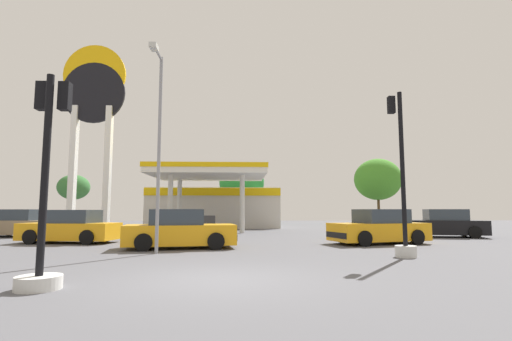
{
  "coord_description": "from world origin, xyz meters",
  "views": [
    {
      "loc": [
        0.53,
        -8.21,
        1.47
      ],
      "look_at": [
        1.44,
        13.58,
        3.77
      ],
      "focal_mm": 26.45,
      "sensor_mm": 36.0,
      "label": 1
    }
  ],
  "objects_px": {
    "car_3": "(71,228)",
    "corner_streetlamp": "(158,132)",
    "car_2": "(443,224)",
    "traffic_signal_1": "(44,213)",
    "car_4": "(22,224)",
    "tree_1": "(242,183)",
    "car_1": "(379,228)",
    "tree_0": "(74,188)",
    "traffic_signal_0": "(403,204)",
    "tree_2": "(378,179)",
    "car_0": "(180,230)",
    "station_pole_sign": "(93,110)"
  },
  "relations": [
    {
      "from": "tree_2",
      "to": "corner_streetlamp",
      "type": "bearing_deg",
      "value": -124.22
    },
    {
      "from": "car_1",
      "to": "tree_0",
      "type": "bearing_deg",
      "value": 135.93
    },
    {
      "from": "car_3",
      "to": "tree_1",
      "type": "relative_size",
      "value": 0.69
    },
    {
      "from": "station_pole_sign",
      "to": "tree_2",
      "type": "distance_m",
      "value": 27.2
    },
    {
      "from": "station_pole_sign",
      "to": "car_0",
      "type": "relative_size",
      "value": 2.98
    },
    {
      "from": "car_1",
      "to": "car_2",
      "type": "relative_size",
      "value": 1.0
    },
    {
      "from": "car_3",
      "to": "tree_2",
      "type": "bearing_deg",
      "value": 42.96
    },
    {
      "from": "car_4",
      "to": "tree_1",
      "type": "relative_size",
      "value": 0.7
    },
    {
      "from": "car_3",
      "to": "corner_streetlamp",
      "type": "distance_m",
      "value": 7.52
    },
    {
      "from": "car_1",
      "to": "traffic_signal_1",
      "type": "xyz_separation_m",
      "value": [
        -9.86,
        -9.1,
        0.73
      ]
    },
    {
      "from": "traffic_signal_1",
      "to": "car_3",
      "type": "bearing_deg",
      "value": 111.08
    },
    {
      "from": "tree_1",
      "to": "tree_2",
      "type": "xyz_separation_m",
      "value": [
        13.87,
        0.47,
        0.42
      ]
    },
    {
      "from": "station_pole_sign",
      "to": "car_1",
      "type": "relative_size",
      "value": 2.92
    },
    {
      "from": "tree_1",
      "to": "tree_2",
      "type": "height_order",
      "value": "tree_2"
    },
    {
      "from": "car_1",
      "to": "tree_1",
      "type": "height_order",
      "value": "tree_1"
    },
    {
      "from": "car_3",
      "to": "traffic_signal_0",
      "type": "xyz_separation_m",
      "value": [
        12.84,
        -5.71,
        0.99
      ]
    },
    {
      "from": "car_2",
      "to": "tree_0",
      "type": "height_order",
      "value": "tree_0"
    },
    {
      "from": "car_3",
      "to": "traffic_signal_1",
      "type": "height_order",
      "value": "traffic_signal_1"
    },
    {
      "from": "traffic_signal_0",
      "to": "car_3",
      "type": "bearing_deg",
      "value": 156.02
    },
    {
      "from": "car_0",
      "to": "tree_0",
      "type": "height_order",
      "value": "tree_0"
    },
    {
      "from": "car_3",
      "to": "car_2",
      "type": "bearing_deg",
      "value": 9.01
    },
    {
      "from": "traffic_signal_1",
      "to": "car_1",
      "type": "bearing_deg",
      "value": 42.73
    },
    {
      "from": "traffic_signal_0",
      "to": "car_2",
      "type": "bearing_deg",
      "value": 55.26
    },
    {
      "from": "traffic_signal_1",
      "to": "corner_streetlamp",
      "type": "distance_m",
      "value": 6.26
    },
    {
      "from": "tree_1",
      "to": "traffic_signal_1",
      "type": "bearing_deg",
      "value": -97.42
    },
    {
      "from": "car_1",
      "to": "tree_0",
      "type": "xyz_separation_m",
      "value": [
        -22.93,
        22.2,
        3.05
      ]
    },
    {
      "from": "car_3",
      "to": "corner_streetlamp",
      "type": "bearing_deg",
      "value": -43.72
    },
    {
      "from": "traffic_signal_0",
      "to": "car_1",
      "type": "bearing_deg",
      "value": 78.76
    },
    {
      "from": "tree_1",
      "to": "tree_2",
      "type": "distance_m",
      "value": 13.88
    },
    {
      "from": "car_2",
      "to": "corner_streetlamp",
      "type": "relative_size",
      "value": 0.65
    },
    {
      "from": "traffic_signal_1",
      "to": "corner_streetlamp",
      "type": "xyz_separation_m",
      "value": [
        0.9,
        5.54,
        2.76
      ]
    },
    {
      "from": "car_1",
      "to": "tree_0",
      "type": "height_order",
      "value": "tree_0"
    },
    {
      "from": "car_4",
      "to": "car_3",
      "type": "bearing_deg",
      "value": -42.68
    },
    {
      "from": "car_2",
      "to": "tree_1",
      "type": "relative_size",
      "value": 0.73
    },
    {
      "from": "car_0",
      "to": "station_pole_sign",
      "type": "bearing_deg",
      "value": 125.13
    },
    {
      "from": "corner_streetlamp",
      "to": "car_4",
      "type": "bearing_deg",
      "value": 136.78
    },
    {
      "from": "car_4",
      "to": "tree_0",
      "type": "xyz_separation_m",
      "value": [
        -4.63,
        16.97,
        3.05
      ]
    },
    {
      "from": "car_0",
      "to": "car_2",
      "type": "height_order",
      "value": "car_2"
    },
    {
      "from": "car_2",
      "to": "traffic_signal_1",
      "type": "bearing_deg",
      "value": -138.71
    },
    {
      "from": "car_2",
      "to": "tree_2",
      "type": "xyz_separation_m",
      "value": [
        2.79,
        17.18,
        3.89
      ]
    },
    {
      "from": "car_0",
      "to": "tree_2",
      "type": "bearing_deg",
      "value": 54.35
    },
    {
      "from": "tree_0",
      "to": "tree_2",
      "type": "relative_size",
      "value": 0.75
    },
    {
      "from": "tree_1",
      "to": "car_0",
      "type": "bearing_deg",
      "value": -96.35
    },
    {
      "from": "traffic_signal_1",
      "to": "tree_0",
      "type": "relative_size",
      "value": 0.82
    },
    {
      "from": "traffic_signal_1",
      "to": "tree_1",
      "type": "distance_m",
      "value": 30.23
    },
    {
      "from": "car_0",
      "to": "car_2",
      "type": "relative_size",
      "value": 0.98
    },
    {
      "from": "station_pole_sign",
      "to": "car_4",
      "type": "distance_m",
      "value": 9.27
    },
    {
      "from": "car_1",
      "to": "tree_1",
      "type": "bearing_deg",
      "value": 106.05
    },
    {
      "from": "tree_2",
      "to": "corner_streetlamp",
      "type": "distance_m",
      "value": 29.97
    },
    {
      "from": "station_pole_sign",
      "to": "car_2",
      "type": "height_order",
      "value": "station_pole_sign"
    }
  ]
}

